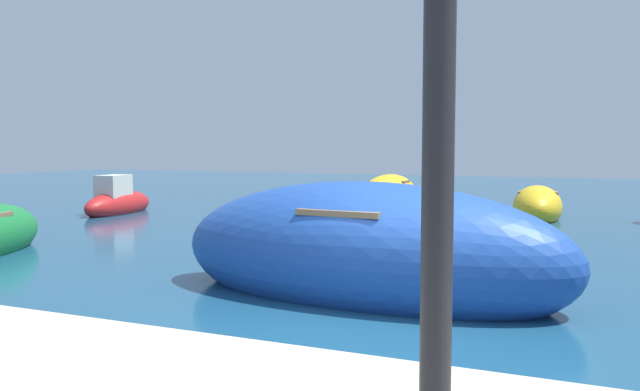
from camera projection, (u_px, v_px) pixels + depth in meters
name	position (u px, v px, depth m)	size (l,w,h in m)	color
ground	(367.00, 338.00, 7.29)	(80.00, 80.00, 0.00)	navy
moored_boat_0	(537.00, 207.00, 19.34)	(1.73, 3.45, 1.25)	gold
moored_boat_3	(118.00, 202.00, 20.86)	(1.53, 3.50, 1.42)	#B21E1E
moored_boat_5	(389.00, 195.00, 23.29)	(1.62, 3.95, 1.45)	gold
moored_boat_6	(365.00, 254.00, 9.40)	(6.18, 2.82, 2.10)	#1E479E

